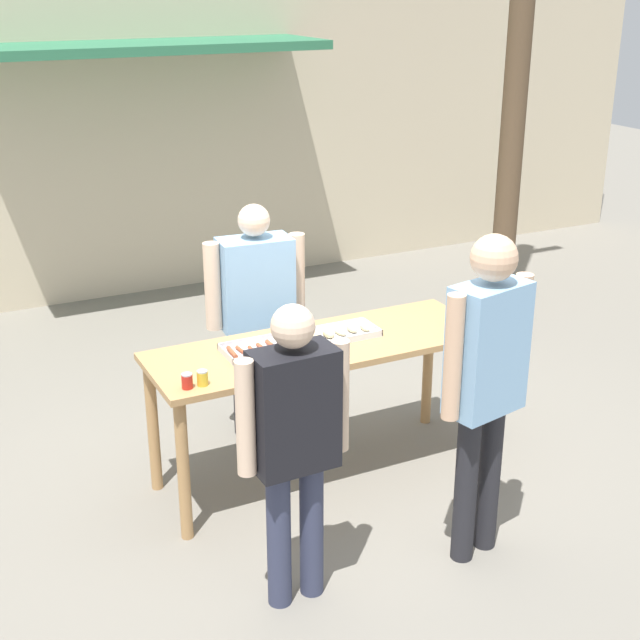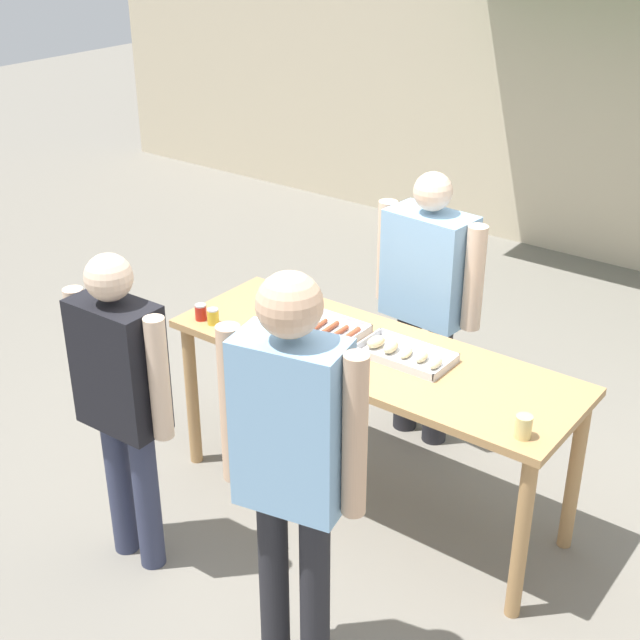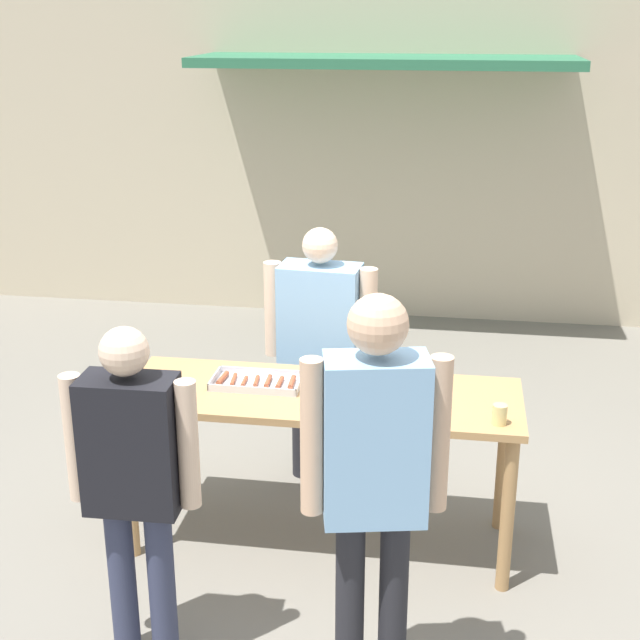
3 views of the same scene
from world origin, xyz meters
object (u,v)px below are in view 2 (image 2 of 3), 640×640
(condiment_jar_ketchup, at_px, (213,317))
(person_customer_with_cup, at_px, (292,452))
(person_server_behind_table, at_px, (427,289))
(food_tray_sausages, at_px, (320,326))
(person_customer_holding_hotdog, at_px, (122,389))
(beer_cup, at_px, (524,427))
(condiment_jar_mustard, at_px, (201,312))
(food_tray_buns, at_px, (402,353))

(condiment_jar_ketchup, height_order, person_customer_with_cup, person_customer_with_cup)
(person_server_behind_table, height_order, person_customer_with_cup, person_customer_with_cup)
(food_tray_sausages, height_order, person_customer_holding_hotdog, person_customer_holding_hotdog)
(beer_cup, distance_m, person_customer_with_cup, 1.03)
(condiment_jar_ketchup, bearing_deg, person_customer_holding_hotdog, -77.00)
(person_customer_with_cup, bearing_deg, person_server_behind_table, -86.41)
(person_customer_with_cup, bearing_deg, beer_cup, -132.77)
(person_customer_holding_hotdog, xyz_separation_m, person_customer_with_cup, (1.04, -0.08, 0.15))
(condiment_jar_mustard, distance_m, person_customer_with_cup, 1.58)
(condiment_jar_mustard, bearing_deg, food_tray_buns, 15.29)
(condiment_jar_ketchup, xyz_separation_m, person_server_behind_table, (0.72, 0.97, 0.00))
(person_customer_holding_hotdog, bearing_deg, food_tray_buns, -127.89)
(food_tray_buns, bearing_deg, condiment_jar_ketchup, -163.46)
(person_customer_with_cup, bearing_deg, food_tray_buns, -89.97)
(food_tray_sausages, bearing_deg, food_tray_buns, -0.11)
(food_tray_buns, height_order, person_customer_holding_hotdog, person_customer_holding_hotdog)
(person_server_behind_table, bearing_deg, food_tray_buns, -63.90)
(food_tray_buns, xyz_separation_m, person_server_behind_table, (-0.26, 0.67, 0.02))
(person_server_behind_table, distance_m, person_customer_holding_hotdog, 1.83)
(food_tray_buns, bearing_deg, condiment_jar_mustard, -164.71)
(food_tray_buns, height_order, person_customer_with_cup, person_customer_with_cup)
(food_tray_sausages, distance_m, condiment_jar_mustard, 0.64)
(condiment_jar_ketchup, bearing_deg, condiment_jar_mustard, -179.64)
(beer_cup, relative_size, person_customer_holding_hotdog, 0.06)
(person_server_behind_table, bearing_deg, food_tray_sausages, -104.64)
(food_tray_buns, distance_m, person_server_behind_table, 0.72)
(food_tray_sausages, height_order, person_customer_with_cup, person_customer_with_cup)
(beer_cup, distance_m, person_customer_holding_hotdog, 1.76)
(condiment_jar_mustard, relative_size, condiment_jar_ketchup, 1.00)
(beer_cup, bearing_deg, person_customer_with_cup, -120.91)
(condiment_jar_ketchup, distance_m, person_customer_holding_hotdog, 0.81)
(condiment_jar_mustard, xyz_separation_m, person_customer_holding_hotdog, (0.27, -0.79, 0.00))
(person_server_behind_table, relative_size, person_customer_with_cup, 0.89)
(condiment_jar_ketchup, distance_m, person_customer_with_cup, 1.51)
(condiment_jar_ketchup, xyz_separation_m, person_customer_with_cup, (1.23, -0.87, 0.15))
(person_customer_holding_hotdog, height_order, person_customer_with_cup, person_customer_with_cup)
(person_customer_holding_hotdog, bearing_deg, condiment_jar_ketchup, -78.44)
(condiment_jar_ketchup, height_order, beer_cup, beer_cup)
(condiment_jar_mustard, relative_size, person_server_behind_table, 0.05)
(food_tray_buns, relative_size, beer_cup, 4.51)
(food_tray_sausages, bearing_deg, condiment_jar_ketchup, -148.67)
(food_tray_sausages, relative_size, person_customer_holding_hotdog, 0.30)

